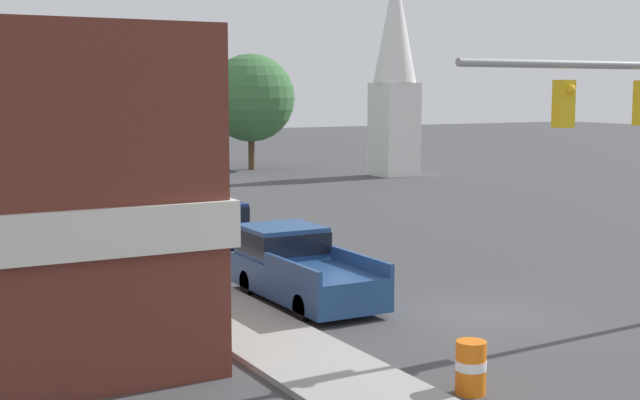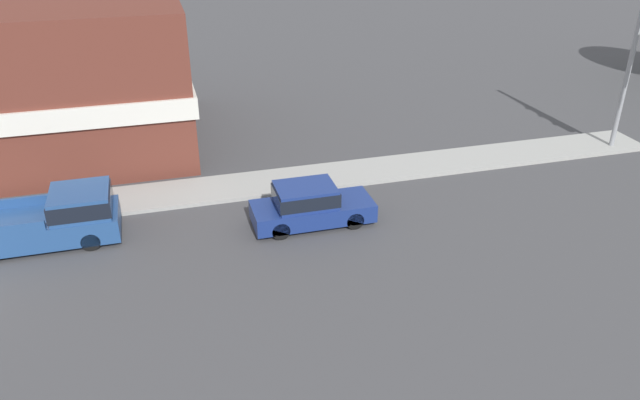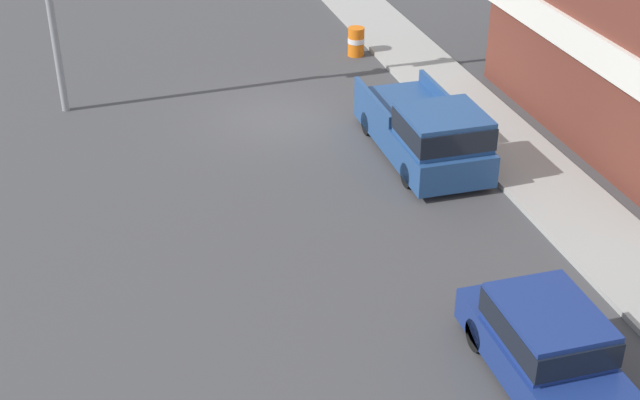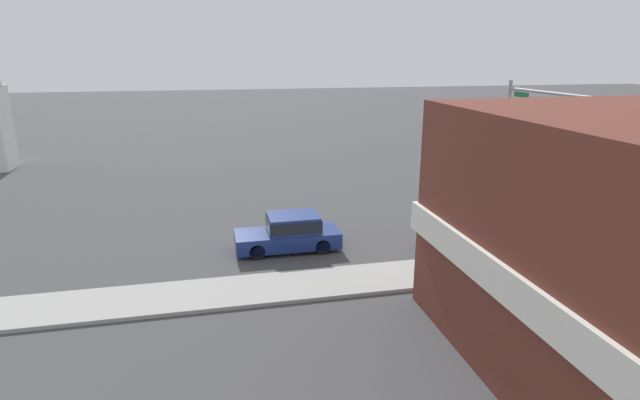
# 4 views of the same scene
# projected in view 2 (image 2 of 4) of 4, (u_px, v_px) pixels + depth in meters

# --- Properties ---
(car_lead) EXTENTS (1.78, 4.47, 1.58)m
(car_lead) POSITION_uv_depth(u_px,v_px,m) (310.00, 204.00, 22.87)
(car_lead) COLOR black
(car_lead) RESTS_ON ground
(pickup_truck_parked) EXTENTS (2.12, 5.25, 1.86)m
(pickup_truck_parked) POSITION_uv_depth(u_px,v_px,m) (55.00, 218.00, 21.75)
(pickup_truck_parked) COLOR black
(pickup_truck_parked) RESTS_ON ground
(corner_brick_building) EXTENTS (11.05, 11.00, 6.84)m
(corner_brick_building) POSITION_uv_depth(u_px,v_px,m) (66.00, 75.00, 28.78)
(corner_brick_building) COLOR brown
(corner_brick_building) RESTS_ON ground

